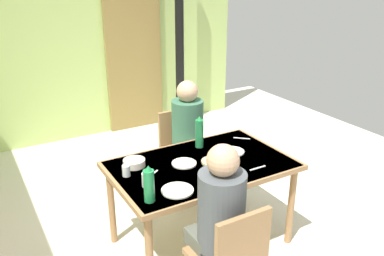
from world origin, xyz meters
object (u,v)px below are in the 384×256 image
at_px(dining_table, 201,172).
at_px(serving_bowl_center, 134,163).
at_px(water_bottle_green_near, 149,185).
at_px(water_bottle_green_far, 199,133).
at_px(person_near_diner, 220,208).
at_px(person_far_diner, 188,126).
at_px(chair_far_diner, 182,148).

relative_size(dining_table, serving_bowl_center, 8.32).
xyz_separation_m(water_bottle_green_near, water_bottle_green_far, (0.74, 0.58, 0.01)).
bearing_deg(person_near_diner, dining_table, 67.91).
height_order(person_far_diner, serving_bowl_center, person_far_diner).
relative_size(dining_table, water_bottle_green_near, 5.42).
bearing_deg(dining_table, person_far_diner, 68.87).
distance_m(person_near_diner, water_bottle_green_far, 1.04).
bearing_deg(person_near_diner, person_far_diner, 68.39).
height_order(dining_table, person_near_diner, person_near_diner).
height_order(chair_far_diner, person_far_diner, person_far_diner).
bearing_deg(serving_bowl_center, dining_table, -25.59).
xyz_separation_m(person_far_diner, water_bottle_green_near, (-0.84, -0.96, 0.08)).
xyz_separation_m(person_near_diner, water_bottle_green_far, (0.42, 0.95, 0.09)).
relative_size(person_far_diner, water_bottle_green_far, 2.74).
height_order(chair_far_diner, water_bottle_green_far, water_bottle_green_far).
height_order(chair_far_diner, person_near_diner, person_near_diner).
bearing_deg(person_far_diner, dining_table, 68.87).
distance_m(dining_table, person_near_diner, 0.72).
height_order(dining_table, water_bottle_green_near, water_bottle_green_near).
bearing_deg(serving_bowl_center, water_bottle_green_near, -101.80).
bearing_deg(water_bottle_green_near, chair_far_diner, 52.52).
bearing_deg(water_bottle_green_near, person_near_diner, -49.01).
distance_m(person_far_diner, water_bottle_green_far, 0.40).
bearing_deg(water_bottle_green_far, serving_bowl_center, -174.64).
distance_m(person_far_diner, serving_bowl_center, 0.85).
distance_m(chair_far_diner, water_bottle_green_far, 0.64).
distance_m(dining_table, serving_bowl_center, 0.54).
xyz_separation_m(dining_table, person_near_diner, (-0.27, -0.66, 0.11)).
relative_size(water_bottle_green_far, serving_bowl_center, 1.65).
xyz_separation_m(person_near_diner, water_bottle_green_near, (-0.32, 0.36, 0.08)).
bearing_deg(person_far_diner, serving_bowl_center, 30.72).
distance_m(person_near_diner, person_far_diner, 1.42).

